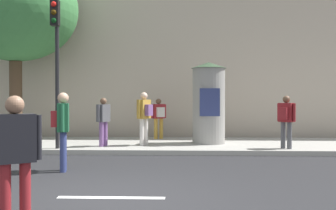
{
  "coord_description": "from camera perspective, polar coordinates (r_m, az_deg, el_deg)",
  "views": [
    {
      "loc": [
        1.2,
        -6.65,
        1.65
      ],
      "look_at": [
        0.87,
        2.0,
        1.52
      ],
      "focal_mm": 43.16,
      "sensor_mm": 36.0,
      "label": 1
    }
  ],
  "objects": [
    {
      "name": "ground_plane",
      "position": [
        6.96,
        -8.04,
        -12.85
      ],
      "size": [
        80.0,
        80.0,
        0.0
      ],
      "primitive_type": "plane",
      "color": "#232326"
    },
    {
      "name": "sidewalk_curb",
      "position": [
        13.79,
        -2.87,
        -5.66
      ],
      "size": [
        36.0,
        4.0,
        0.15
      ],
      "primitive_type": "cube",
      "color": "#9E9B93",
      "rests_on": "ground_plane"
    },
    {
      "name": "lane_markings",
      "position": [
        6.96,
        -8.04,
        -12.81
      ],
      "size": [
        25.8,
        0.16,
        0.01
      ],
      "color": "silver",
      "rests_on": "ground_plane"
    },
    {
      "name": "building_backdrop",
      "position": [
        18.98,
        -1.54,
        11.0
      ],
      "size": [
        36.0,
        5.0,
        9.96
      ],
      "primitive_type": "cube",
      "color": "#B7A893",
      "rests_on": "ground_plane"
    },
    {
      "name": "traffic_light",
      "position": [
        12.57,
        -15.54,
        7.53
      ],
      "size": [
        0.24,
        0.45,
        4.41
      ],
      "color": "black",
      "rests_on": "sidewalk_curb"
    },
    {
      "name": "poster_column",
      "position": [
        13.59,
        5.77,
        0.38
      ],
      "size": [
        1.19,
        1.19,
        2.72
      ],
      "color": "gray",
      "rests_on": "sidewalk_curb"
    },
    {
      "name": "street_tree",
      "position": [
        15.94,
        -20.76,
        12.54
      ],
      "size": [
        4.47,
        4.47,
        6.66
      ],
      "color": "#4C3826",
      "rests_on": "sidewalk_curb"
    },
    {
      "name": "pedestrian_with_backpack",
      "position": [
        9.46,
        -14.7,
        -2.59
      ],
      "size": [
        0.45,
        0.63,
        1.79
      ],
      "color": "navy",
      "rests_on": "ground_plane"
    },
    {
      "name": "pedestrian_near_pole",
      "position": [
        5.41,
        -20.79,
        -6.05
      ],
      "size": [
        0.56,
        0.46,
        1.69
      ],
      "color": "maroon",
      "rests_on": "ground_plane"
    },
    {
      "name": "pedestrian_tallest",
      "position": [
        12.98,
        -3.35,
        -1.19
      ],
      "size": [
        0.51,
        0.61,
        1.71
      ],
      "color": "silver",
      "rests_on": "sidewalk_curb"
    },
    {
      "name": "pedestrian_in_red_top",
      "position": [
        12.58,
        16.32,
        -1.68
      ],
      "size": [
        0.51,
        0.52,
        1.59
      ],
      "color": "#4C4C51",
      "rests_on": "sidewalk_curb"
    },
    {
      "name": "pedestrian_in_dark_shirt",
      "position": [
        12.89,
        -9.12,
        -1.83
      ],
      "size": [
        0.39,
        0.57,
        1.53
      ],
      "color": "#724C84",
      "rests_on": "sidewalk_curb"
    },
    {
      "name": "pedestrian_with_bag",
      "position": [
        15.07,
        -1.31,
        -1.41
      ],
      "size": [
        0.56,
        0.51,
        1.5
      ],
      "color": "#B78C33",
      "rests_on": "sidewalk_curb"
    }
  ]
}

